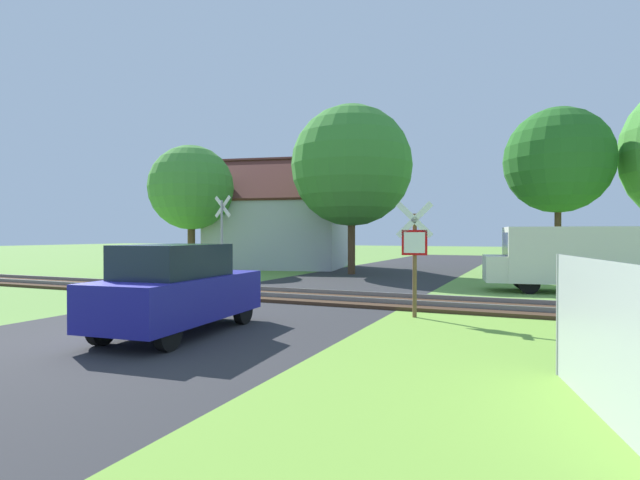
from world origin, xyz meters
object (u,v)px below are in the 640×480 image
(tree_center, at_px, (352,166))
(parked_car, at_px, (178,289))
(tree_left, at_px, (191,188))
(stop_sign_near, at_px, (415,250))
(tree_right, at_px, (558,161))
(house, at_px, (280,231))
(fence_panel, at_px, (604,340))
(mail_truck, at_px, (565,256))
(crossing_sign_far, at_px, (222,233))

(tree_center, distance_m, parked_car, 16.29)
(tree_left, height_order, parked_car, tree_left)
(stop_sign_near, xyz_separation_m, parked_car, (-3.86, -3.82, -0.71))
(stop_sign_near, relative_size, tree_right, 0.36)
(stop_sign_near, relative_size, house, 0.31)
(stop_sign_near, height_order, tree_right, tree_right)
(stop_sign_near, distance_m, tree_center, 13.62)
(house, height_order, tree_left, tree_left)
(house, xyz_separation_m, parked_car, (7.74, -18.76, -1.31))
(stop_sign_near, xyz_separation_m, fence_panel, (3.32, -5.70, -0.76))
(tree_left, relative_size, tree_center, 0.82)
(mail_truck, height_order, fence_panel, mail_truck)
(mail_truck, height_order, parked_car, mail_truck)
(fence_panel, bearing_deg, parked_car, 62.73)
(fence_panel, bearing_deg, crossing_sign_far, 36.47)
(tree_right, bearing_deg, stop_sign_near, -105.29)
(fence_panel, bearing_deg, tree_left, 35.43)
(house, distance_m, tree_left, 5.89)
(house, relative_size, parked_car, 2.18)
(crossing_sign_far, xyz_separation_m, tree_right, (12.28, 8.18, 3.26))
(crossing_sign_far, height_order, tree_left, tree_left)
(tree_right, bearing_deg, house, 172.48)
(house, bearing_deg, parked_car, -78.92)
(stop_sign_near, relative_size, fence_panel, 0.81)
(crossing_sign_far, distance_m, mail_truck, 12.56)
(mail_truck, bearing_deg, tree_left, 70.20)
(crossing_sign_far, bearing_deg, mail_truck, 22.91)
(tree_center, xyz_separation_m, parked_car, (1.96, -15.53, -4.52))
(house, distance_m, tree_center, 7.35)
(tree_left, relative_size, parked_car, 1.67)
(house, bearing_deg, fence_panel, -65.49)
(fence_panel, bearing_deg, tree_center, 15.10)
(stop_sign_near, xyz_separation_m, tree_right, (3.54, 12.94, 3.68))
(stop_sign_near, xyz_separation_m, mail_truck, (3.55, 7.21, -0.37))
(crossing_sign_far, xyz_separation_m, tree_center, (2.92, 6.95, 3.38))
(tree_left, distance_m, tree_center, 9.05)
(crossing_sign_far, relative_size, parked_car, 0.85)
(parked_car, bearing_deg, house, 107.65)
(tree_right, height_order, parked_car, tree_right)
(tree_center, bearing_deg, house, 150.79)
(crossing_sign_far, relative_size, mail_truck, 0.69)
(stop_sign_near, height_order, tree_center, tree_center)
(crossing_sign_far, relative_size, house, 0.39)
(stop_sign_near, distance_m, crossing_sign_far, 9.96)
(parked_car, bearing_deg, mail_truck, 51.34)
(tree_left, bearing_deg, mail_truck, -10.37)
(crossing_sign_far, bearing_deg, tree_center, 78.83)
(tree_right, relative_size, fence_panel, 2.24)
(mail_truck, relative_size, parked_car, 1.25)
(tree_left, height_order, tree_center, tree_center)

